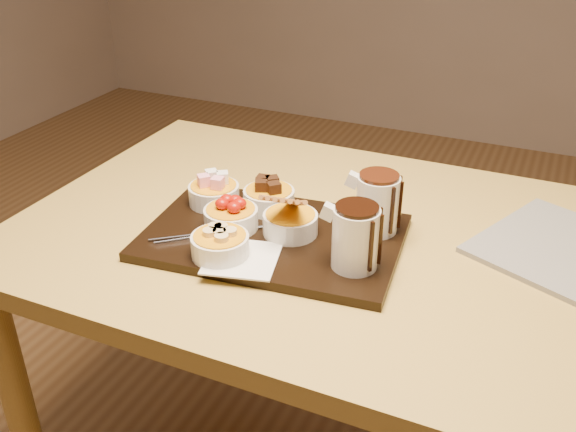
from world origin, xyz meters
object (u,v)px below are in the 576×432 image
at_px(pitcher_milk_chocolate, 377,204).
at_px(dining_table, 332,276).
at_px(bowl_strawberries, 231,218).
at_px(serving_board, 273,237).
at_px(pitcher_dark_chocolate, 355,238).

bearing_deg(pitcher_milk_chocolate, dining_table, -178.03).
bearing_deg(bowl_strawberries, pitcher_milk_chocolate, 22.08).
relative_size(dining_table, serving_board, 2.61).
distance_m(dining_table, pitcher_milk_chocolate, 0.19).
xyz_separation_m(bowl_strawberries, pitcher_milk_chocolate, (0.25, 0.10, 0.03)).
height_order(bowl_strawberries, pitcher_dark_chocolate, pitcher_dark_chocolate).
bearing_deg(dining_table, serving_board, -139.72).
relative_size(bowl_strawberries, pitcher_dark_chocolate, 0.94).
xyz_separation_m(serving_board, pitcher_dark_chocolate, (0.17, -0.04, 0.06)).
bearing_deg(pitcher_dark_chocolate, dining_table, 117.86).
xyz_separation_m(pitcher_dark_chocolate, pitcher_milk_chocolate, (-0.00, 0.13, 0.00)).
distance_m(bowl_strawberries, pitcher_dark_chocolate, 0.25).
distance_m(pitcher_dark_chocolate, pitcher_milk_chocolate, 0.13).
bearing_deg(pitcher_milk_chocolate, bowl_strawberries, -163.61).
height_order(dining_table, bowl_strawberries, bowl_strawberries).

